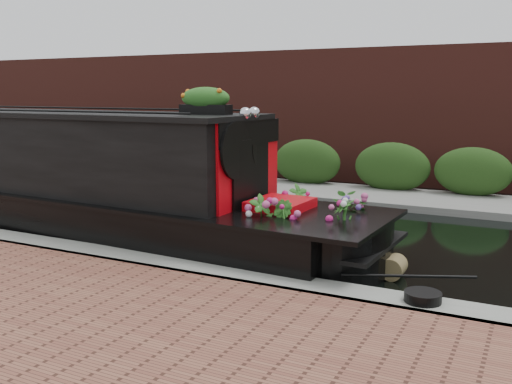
% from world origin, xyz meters
% --- Properties ---
extents(ground, '(80.00, 80.00, 0.00)m').
position_xyz_m(ground, '(0.00, 0.00, 0.00)').
color(ground, black).
rests_on(ground, ground).
extents(near_bank_coping, '(40.00, 0.60, 0.50)m').
position_xyz_m(near_bank_coping, '(0.00, -3.30, 0.00)').
color(near_bank_coping, gray).
rests_on(near_bank_coping, ground).
extents(far_bank_path, '(40.00, 2.40, 0.34)m').
position_xyz_m(far_bank_path, '(0.00, 4.20, 0.00)').
color(far_bank_path, gray).
rests_on(far_bank_path, ground).
extents(far_hedge, '(40.00, 1.10, 2.80)m').
position_xyz_m(far_hedge, '(0.00, 5.10, 0.00)').
color(far_hedge, '#224216').
rests_on(far_hedge, ground).
extents(far_brick_wall, '(40.00, 1.00, 8.00)m').
position_xyz_m(far_brick_wall, '(0.00, 7.20, 0.00)').
color(far_brick_wall, '#59251E').
rests_on(far_brick_wall, ground).
extents(narrowboat, '(12.97, 2.85, 3.03)m').
position_xyz_m(narrowboat, '(-2.75, -1.78, 0.90)').
color(narrowboat, black).
rests_on(narrowboat, ground).
extents(rope_fender, '(0.33, 0.40, 0.33)m').
position_xyz_m(rope_fender, '(4.07, -1.78, 0.16)').
color(rope_fender, olive).
rests_on(rope_fender, ground).
extents(coiled_mooring_rope, '(0.44, 0.44, 0.12)m').
position_xyz_m(coiled_mooring_rope, '(4.76, -3.26, 0.31)').
color(coiled_mooring_rope, black).
rests_on(coiled_mooring_rope, near_bank_coping).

